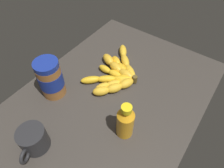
{
  "coord_description": "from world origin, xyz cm",
  "views": [
    {
      "loc": [
        38.36,
        27.11,
        60.76
      ],
      "look_at": [
        -0.38,
        -0.75,
        5.41
      ],
      "focal_mm": 32.19,
      "sensor_mm": 36.0,
      "label": 1
    }
  ],
  "objects_px": {
    "peanut_butter_jar": "(51,79)",
    "honey_bottle": "(125,121)",
    "banana_bunch": "(117,73)",
    "coffee_mug": "(33,140)"
  },
  "relations": [
    {
      "from": "coffee_mug",
      "to": "banana_bunch",
      "type": "bearing_deg",
      "value": 175.35
    },
    {
      "from": "peanut_butter_jar",
      "to": "coffee_mug",
      "type": "distance_m",
      "value": 0.22
    },
    {
      "from": "banana_bunch",
      "to": "honey_bottle",
      "type": "xyz_separation_m",
      "value": [
        0.19,
        0.17,
        0.05
      ]
    },
    {
      "from": "peanut_butter_jar",
      "to": "honey_bottle",
      "type": "distance_m",
      "value": 0.31
    },
    {
      "from": "honey_bottle",
      "to": "peanut_butter_jar",
      "type": "bearing_deg",
      "value": -87.14
    },
    {
      "from": "honey_bottle",
      "to": "coffee_mug",
      "type": "height_order",
      "value": "honey_bottle"
    },
    {
      "from": "banana_bunch",
      "to": "peanut_butter_jar",
      "type": "xyz_separation_m",
      "value": [
        0.21,
        -0.15,
        0.06
      ]
    },
    {
      "from": "honey_bottle",
      "to": "banana_bunch",
      "type": "bearing_deg",
      "value": -139.39
    },
    {
      "from": "banana_bunch",
      "to": "coffee_mug",
      "type": "bearing_deg",
      "value": -4.65
    },
    {
      "from": "banana_bunch",
      "to": "peanut_butter_jar",
      "type": "height_order",
      "value": "peanut_butter_jar"
    }
  ]
}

